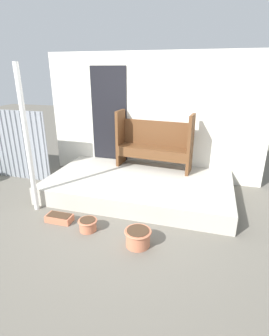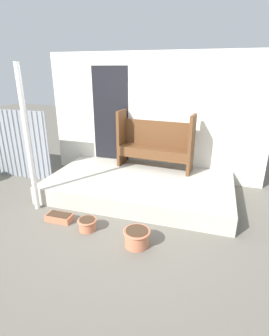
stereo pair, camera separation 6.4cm
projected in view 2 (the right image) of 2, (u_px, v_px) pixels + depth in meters
ground_plane at (115, 218)px, 4.25m from camera, size 24.00×24.00×0.00m
porch_slab at (139, 186)px, 5.01m from camera, size 3.41×1.92×0.32m
house_wall at (151, 118)px, 5.50m from camera, size 4.61×0.08×2.60m
support_post at (28, 142)px, 4.13m from camera, size 0.08×0.08×2.36m
bench at (155, 141)px, 5.31m from camera, size 1.56×0.54×1.16m
flower_pot_left at (87, 224)px, 3.90m from camera, size 0.29×0.29×0.18m
flower_pot_middle at (137, 237)px, 3.54m from camera, size 0.37×0.37×0.24m
planter_box_rect at (59, 217)px, 4.15m from camera, size 0.41×0.21×0.12m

